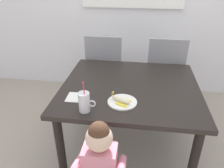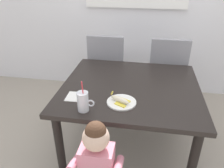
# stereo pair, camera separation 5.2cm
# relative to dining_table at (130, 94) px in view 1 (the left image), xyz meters

# --- Properties ---
(ground_plane) EXTENTS (24.00, 24.00, 0.00)m
(ground_plane) POSITION_rel_dining_table_xyz_m (0.00, 0.00, -0.62)
(ground_plane) COLOR #9E9384
(dining_table) EXTENTS (1.21, 1.10, 0.71)m
(dining_table) POSITION_rel_dining_table_xyz_m (0.00, 0.00, 0.00)
(dining_table) COLOR black
(dining_table) RESTS_ON ground
(dining_chair_left) EXTENTS (0.44, 0.45, 0.96)m
(dining_chair_left) POSITION_rel_dining_table_xyz_m (-0.35, 0.75, -0.08)
(dining_chair_left) COLOR gray
(dining_chair_left) RESTS_ON ground
(dining_chair_right) EXTENTS (0.44, 0.45, 0.96)m
(dining_chair_right) POSITION_rel_dining_table_xyz_m (0.37, 0.74, -0.08)
(dining_chair_right) COLOR gray
(dining_chair_right) RESTS_ON ground
(toddler_standing) EXTENTS (0.33, 0.24, 0.84)m
(toddler_standing) POSITION_rel_dining_table_xyz_m (-0.14, -0.73, -0.09)
(toddler_standing) COLOR #3F4760
(toddler_standing) RESTS_ON ground
(milk_cup) EXTENTS (0.13, 0.08, 0.25)m
(milk_cup) POSITION_rel_dining_table_xyz_m (-0.31, -0.44, 0.16)
(milk_cup) COLOR silver
(milk_cup) RESTS_ON dining_table
(snack_plate) EXTENTS (0.23, 0.23, 0.01)m
(snack_plate) POSITION_rel_dining_table_xyz_m (-0.04, -0.29, 0.10)
(snack_plate) COLOR white
(snack_plate) RESTS_ON dining_table
(peeled_banana) EXTENTS (0.17, 0.14, 0.07)m
(peeled_banana) POSITION_rel_dining_table_xyz_m (-0.05, -0.30, 0.12)
(peeled_banana) COLOR #F4EAC6
(peeled_banana) RESTS_ON snack_plate
(paper_napkin) EXTENTS (0.15, 0.15, 0.00)m
(paper_napkin) POSITION_rel_dining_table_xyz_m (-0.42, -0.27, 0.09)
(paper_napkin) COLOR white
(paper_napkin) RESTS_ON dining_table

